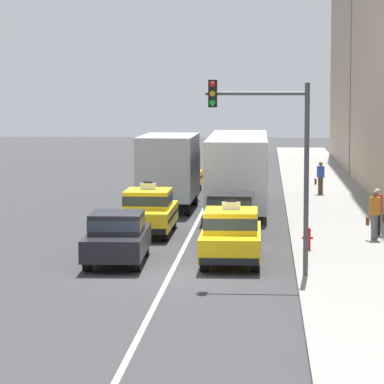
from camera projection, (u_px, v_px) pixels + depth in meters
The scene contains 15 objects.
ground_plane at pixel (170, 275), 30.32m from camera, with size 160.00×160.00×0.00m, color #353538.
lane_stripe_left_right at pixel (208, 200), 50.17m from camera, with size 0.14×80.00×0.01m, color silver.
sidewalk_curb at pixel (334, 212), 44.81m from camera, with size 4.00×90.00×0.15m, color gray.
sedan_left_nearest at pixel (117, 236), 32.24m from camera, with size 1.90×4.36×1.58m.
taxi_left_second at pixel (148, 211), 38.45m from camera, with size 1.83×4.56×1.96m.
box_truck_left_third at pixel (170, 168), 46.51m from camera, with size 2.36×6.98×3.27m.
taxi_left_fourth at pixel (181, 176), 53.16m from camera, with size 1.96×4.62×1.96m.
taxi_right_nearest at pixel (231, 235), 32.29m from camera, with size 1.84×4.57×1.96m.
sedan_right_second at pixel (231, 214), 37.77m from camera, with size 1.89×4.35×1.58m.
bus_right_third at pixel (238, 167), 46.62m from camera, with size 2.60×11.22×3.22m.
pedestrian_near_crosswalk at pixel (377, 212), 37.26m from camera, with size 0.47×0.24×1.66m.
pedestrian_mid_block at pixel (320, 178), 51.23m from camera, with size 0.47×0.24×1.58m.
pedestrian_by_storefront at pixel (374, 215), 36.14m from camera, with size 0.47×0.24×1.69m.
fire_hydrant at pixel (308, 237), 34.04m from camera, with size 0.36×0.22×0.73m.
traffic_light_pole at pixel (272, 144), 29.21m from camera, with size 2.87×0.33×5.58m.
Camera 1 is at (2.74, -29.81, 5.44)m, focal length 99.08 mm.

